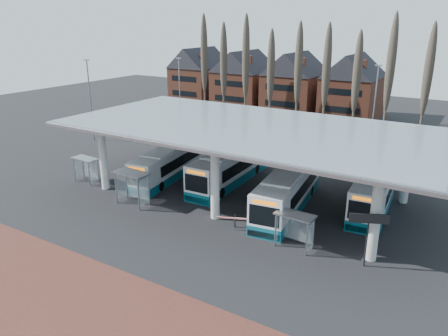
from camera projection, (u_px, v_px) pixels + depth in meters
The scene contains 17 objects.
ground at pixel (197, 230), 32.34m from camera, with size 140.00×140.00×0.00m, color black.
brick_strip at pixel (65, 320), 22.66m from camera, with size 70.00×10.00×0.03m, color #572B23.
station_canopy at pixel (250, 133), 36.95m from camera, with size 32.00×16.00×6.34m.
poplar_row at pixel (343, 69), 56.11m from camera, with size 45.10×1.10×14.50m.
townhouse_row at pixel (269, 75), 73.71m from camera, with size 36.80×10.30×12.25m.
lamp_post_a at pixel (180, 96), 57.28m from camera, with size 0.80×0.16×10.17m.
lamp_post_b at pixel (374, 109), 48.60m from camera, with size 0.80×0.16×10.17m.
lamp_post_d at pixel (90, 99), 54.79m from camera, with size 0.80×0.16×10.17m.
bus_0 at pixel (169, 163), 42.79m from camera, with size 4.01×11.29×3.07m.
bus_1 at pixel (230, 167), 41.37m from camera, with size 3.07×12.02×3.31m.
bus_2 at pixel (288, 190), 35.63m from camera, with size 4.11×12.19×3.32m.
bus_3 at pixel (376, 188), 36.17m from camera, with size 3.44×11.75×3.22m.
shelter_0 at pixel (87, 164), 41.49m from camera, with size 2.66×1.45×2.40m.
shelter_1 at pixel (133, 181), 36.34m from camera, with size 3.13×1.66×2.85m.
shelter_2 at pixel (296, 223), 29.40m from camera, with size 2.74×1.46×2.49m.
info_sign_0 at pixel (369, 223), 26.65m from camera, with size 2.25×1.14×3.61m.
barrier at pixel (232, 219), 32.20m from camera, with size 2.07×1.02×1.11m.
Camera 1 is at (16.95, -23.76, 14.79)m, focal length 35.00 mm.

